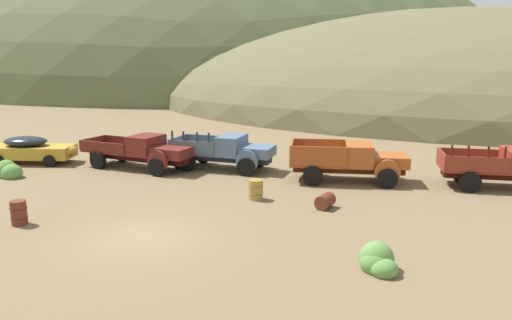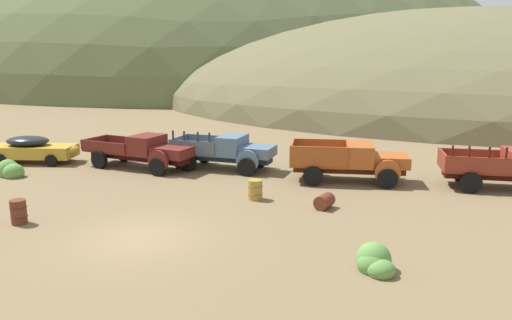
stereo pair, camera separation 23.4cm
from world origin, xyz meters
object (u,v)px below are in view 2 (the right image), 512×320
truck_oxblood (146,151)px  truck_oxide_orange (356,162)px  truck_chalk_blue (231,152)px  oil_drum_by_truck (255,190)px  oil_drum_spare (19,212)px  oil_drum_tipped (324,201)px  car_mustard (36,149)px

truck_oxblood → truck_oxide_orange: truck_oxide_orange is taller
truck_chalk_blue → truck_oxide_orange: (6.77, -0.85, 0.02)m
truck_oxblood → oil_drum_by_truck: bearing=-17.8°
truck_oxide_orange → oil_drum_by_truck: size_ratio=6.78×
oil_drum_spare → oil_drum_by_truck: size_ratio=1.06×
truck_chalk_blue → oil_drum_by_truck: truck_chalk_blue is taller
truck_oxblood → truck_chalk_blue: 4.64m
truck_chalk_blue → oil_drum_by_truck: (2.73, -5.05, -0.56)m
oil_drum_tipped → car_mustard: bearing=166.1°
truck_oxide_orange → oil_drum_by_truck: bearing=-140.8°
car_mustard → truck_oxblood: truck_oxblood is taller
truck_chalk_blue → truck_oxide_orange: bearing=-3.0°
oil_drum_spare → truck_chalk_blue: bearing=64.3°
oil_drum_by_truck → truck_oxide_orange: bearing=46.1°
oil_drum_by_truck → car_mustard: bearing=165.1°
oil_drum_spare → oil_drum_by_truck: oil_drum_spare is taller
car_mustard → truck_oxide_orange: bearing=-10.5°
car_mustard → oil_drum_by_truck: (14.22, -3.77, -0.38)m
truck_oxblood → truck_chalk_blue: truck_chalk_blue is taller
oil_drum_spare → oil_drum_by_truck: bearing=34.3°
oil_drum_spare → oil_drum_tipped: 11.76m
oil_drum_by_truck → oil_drum_tipped: bearing=-9.4°
truck_oxblood → oil_drum_tipped: 11.26m
oil_drum_tipped → truck_oxide_orange: bearing=78.3°
car_mustard → truck_chalk_blue: truck_chalk_blue is taller
truck_chalk_blue → oil_drum_spare: bearing=-111.6°
truck_oxide_orange → oil_drum_spare: 15.07m
truck_oxide_orange → oil_drum_by_truck: (-4.03, -4.20, -0.58)m
oil_drum_spare → oil_drum_tipped: bearing=23.8°
truck_oxide_orange → oil_drum_by_truck: truck_oxide_orange is taller
car_mustard → oil_drum_by_truck: 14.72m
truck_oxide_orange → oil_drum_spare: (-11.73, -9.45, -0.56)m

